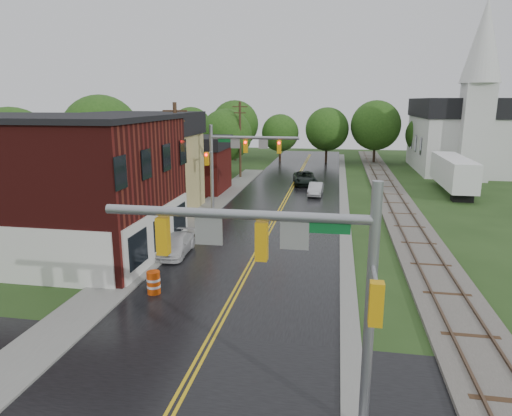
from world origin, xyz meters
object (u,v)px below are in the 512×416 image
(tree_left_b, at_px, (102,136))
(pickup_white, at_px, (176,245))
(church, at_px, (460,127))
(traffic_signal_near, at_px, (290,262))
(utility_pole_c, at_px, (240,138))
(construction_barrel, at_px, (154,283))
(traffic_signal_far, at_px, (237,153))
(semi_trailer, at_px, (453,172))
(suv_dark, at_px, (305,178))
(tree_left_c, at_px, (171,142))
(brick_building, at_px, (47,185))
(tree_left_e, at_px, (227,136))
(sedan_silver, at_px, (316,189))
(tree_left_a, at_px, (14,154))
(utility_pole_b, at_px, (177,163))

(tree_left_b, relative_size, pickup_white, 2.40)
(church, xyz_separation_m, traffic_signal_near, (-16.53, -51.74, -0.87))
(utility_pole_c, xyz_separation_m, construction_barrel, (2.94, -34.00, -4.15))
(traffic_signal_far, distance_m, utility_pole_c, 17.33)
(traffic_signal_near, bearing_deg, church, 72.28)
(pickup_white, distance_m, construction_barrel, 5.80)
(semi_trailer, bearing_deg, suv_dark, 172.57)
(tree_left_c, bearing_deg, church, 22.24)
(semi_trailer, bearing_deg, tree_left_c, 177.77)
(brick_building, bearing_deg, traffic_signal_near, -39.17)
(church, relative_size, tree_left_b, 2.06)
(tree_left_e, distance_m, sedan_silver, 16.39)
(pickup_white, bearing_deg, tree_left_e, 95.48)
(traffic_signal_near, distance_m, construction_barrel, 11.71)
(semi_trailer, bearing_deg, brick_building, -140.37)
(tree_left_a, distance_m, tree_left_e, 26.40)
(traffic_signal_near, bearing_deg, utility_pole_c, 103.74)
(utility_pole_b, relative_size, tree_left_c, 1.18)
(tree_left_c, distance_m, construction_barrel, 31.77)
(semi_trailer, bearing_deg, tree_left_e, 164.01)
(tree_left_a, bearing_deg, suv_dark, 41.81)
(traffic_signal_far, xyz_separation_m, pickup_white, (-1.33, -11.27, -4.39))
(tree_left_b, height_order, semi_trailer, tree_left_b)
(traffic_signal_near, xyz_separation_m, sedan_silver, (-0.80, 33.01, -4.35))
(traffic_signal_far, bearing_deg, tree_left_e, 105.89)
(utility_pole_c, height_order, semi_trailer, utility_pole_c)
(utility_pole_b, height_order, sedan_silver, utility_pole_b)
(utility_pole_c, relative_size, suv_dark, 1.75)
(brick_building, height_order, traffic_signal_near, brick_building)
(tree_left_b, height_order, suv_dark, tree_left_b)
(tree_left_a, bearing_deg, utility_pole_c, 59.45)
(brick_building, relative_size, tree_left_c, 1.87)
(suv_dark, xyz_separation_m, construction_barrel, (-5.02, -30.69, -0.15))
(tree_left_e, bearing_deg, pickup_white, -82.36)
(suv_dark, distance_m, sedan_silver, 5.87)
(utility_pole_c, distance_m, tree_left_c, 8.16)
(utility_pole_b, height_order, semi_trailer, utility_pole_b)
(utility_pole_b, height_order, tree_left_a, utility_pole_b)
(tree_left_c, relative_size, suv_dark, 1.49)
(brick_building, distance_m, tree_left_c, 24.94)
(brick_building, bearing_deg, church, 50.02)
(utility_pole_c, bearing_deg, tree_left_b, -132.39)
(traffic_signal_far, bearing_deg, tree_left_c, 128.82)
(church, xyz_separation_m, suv_dark, (-18.84, -13.05, -5.12))
(tree_left_e, bearing_deg, suv_dark, -27.50)
(traffic_signal_near, bearing_deg, sedan_silver, 91.39)
(tree_left_b, height_order, pickup_white, tree_left_b)
(traffic_signal_far, relative_size, tree_left_c, 0.96)
(pickup_white, bearing_deg, utility_pole_b, 105.52)
(tree_left_a, xyz_separation_m, semi_trailer, (36.02, 16.83, -2.97))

